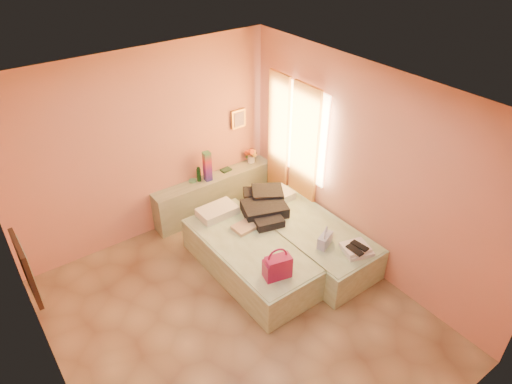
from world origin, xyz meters
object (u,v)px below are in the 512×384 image
(blue_handbag, at_px, (325,240))
(towel_stack, at_px, (357,249))
(magenta_handbag, at_px, (277,266))
(bed_right, at_px, (309,240))
(bed_left, at_px, (250,258))
(water_bottle, at_px, (199,174))
(flower_vase, at_px, (251,154))
(headboard_ledge, at_px, (215,194))
(green_book, at_px, (226,170))

(blue_handbag, bearing_deg, towel_stack, -77.14)
(magenta_handbag, height_order, blue_handbag, magenta_handbag)
(bed_right, xyz_separation_m, blue_handbag, (-0.12, -0.42, 0.33))
(bed_left, relative_size, magenta_handbag, 6.14)
(water_bottle, distance_m, towel_stack, 2.67)
(bed_right, bearing_deg, bed_left, 167.03)
(flower_vase, bearing_deg, headboard_ledge, -176.61)
(flower_vase, bearing_deg, green_book, 178.99)
(bed_right, relative_size, water_bottle, 8.57)
(headboard_ledge, height_order, green_book, green_book)
(bed_right, bearing_deg, magenta_handbag, -153.85)
(towel_stack, bearing_deg, magenta_handbag, 166.46)
(flower_vase, relative_size, magenta_handbag, 0.87)
(green_book, xyz_separation_m, blue_handbag, (0.13, -2.17, -0.08))
(blue_handbag, distance_m, towel_stack, 0.43)
(headboard_ledge, bearing_deg, bed_right, -72.84)
(water_bottle, distance_m, magenta_handbag, 2.26)
(headboard_ledge, relative_size, flower_vase, 7.23)
(green_book, bearing_deg, headboard_ledge, -175.39)
(green_book, xyz_separation_m, flower_vase, (0.49, -0.01, 0.13))
(headboard_ledge, height_order, magenta_handbag, magenta_handbag)
(blue_handbag, xyz_separation_m, towel_stack, (0.24, -0.35, -0.03))
(bed_right, height_order, flower_vase, flower_vase)
(bed_right, xyz_separation_m, flower_vase, (0.24, 1.75, 0.54))
(magenta_handbag, bearing_deg, water_bottle, 97.71)
(green_book, height_order, magenta_handbag, magenta_handbag)
(water_bottle, bearing_deg, magenta_handbag, -95.82)
(magenta_handbag, height_order, towel_stack, magenta_handbag)
(headboard_ledge, bearing_deg, green_book, 11.29)
(magenta_handbag, bearing_deg, headboard_ledge, 91.67)
(headboard_ledge, relative_size, water_bottle, 8.78)
(green_book, bearing_deg, water_bottle, 174.89)
(towel_stack, bearing_deg, flower_vase, 87.42)
(headboard_ledge, xyz_separation_m, bed_left, (-0.38, -1.51, -0.08))
(towel_stack, bearing_deg, headboard_ledge, 104.71)
(towel_stack, bearing_deg, blue_handbag, 124.80)
(water_bottle, distance_m, flower_vase, 1.00)
(green_book, height_order, blue_handbag, green_book)
(headboard_ledge, distance_m, flower_vase, 0.89)
(headboard_ledge, bearing_deg, bed_left, -103.99)
(water_bottle, bearing_deg, blue_handbag, -73.53)
(green_book, xyz_separation_m, magenta_handbag, (-0.73, -2.26, -0.01))
(flower_vase, bearing_deg, towel_stack, -92.58)
(water_bottle, distance_m, blue_handbag, 2.26)
(headboard_ledge, xyz_separation_m, towel_stack, (0.65, -2.47, 0.23))
(flower_vase, xyz_separation_m, towel_stack, (-0.11, -2.51, -0.24))
(bed_right, distance_m, water_bottle, 1.97)
(headboard_ledge, height_order, water_bottle, water_bottle)
(bed_right, distance_m, towel_stack, 0.83)
(water_bottle, height_order, towel_stack, water_bottle)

